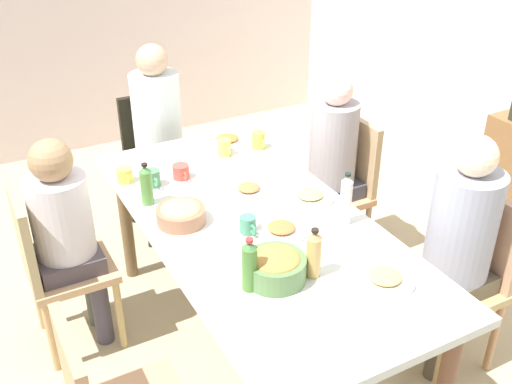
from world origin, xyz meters
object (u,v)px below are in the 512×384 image
object	(u,v)px
plate_3	(309,196)
cup_5	(125,175)
bowl_1	(181,214)
person_0	(331,157)
plate_1	(385,279)
cup_2	(258,140)
person_1	(458,239)
cup_4	(153,178)
chair_4	(156,155)
bottle_2	(346,200)
chair_2	(52,262)
plate_4	(249,190)
bowl_0	(275,267)
bottle_0	(314,254)
chair_1	(465,272)
person_4	(158,126)
bottle_3	(250,265)
plate_2	(227,140)
cup_3	(181,172)
person_2	(66,227)
chair_0	(341,183)
plate_0	(281,230)
cup_0	(224,148)
cup_1	(248,225)
bottle_1	(146,185)
dining_table	(256,236)

from	to	relation	value
plate_3	cup_5	size ratio (longest dim) A/B	2.01
bowl_1	cup_5	bearing A→B (deg)	-167.84
person_0	plate_1	distance (m)	1.25
cup_2	person_1	bearing A→B (deg)	18.18
plate_1	cup_4	distance (m)	1.28
chair_4	cup_5	xyz separation A→B (m)	(0.74, -0.41, 0.30)
plate_1	bottle_2	bearing A→B (deg)	165.45
chair_2	plate_4	size ratio (longest dim) A/B	4.44
bottle_2	bowl_0	bearing A→B (deg)	-66.60
bottle_0	plate_3	bearing A→B (deg)	148.58
chair_1	person_4	bearing A→B (deg)	-154.60
chair_1	bottle_3	size ratio (longest dim) A/B	3.93
plate_2	bottle_3	world-z (taller)	bottle_3
person_0	plate_3	world-z (taller)	person_0
cup_3	bottle_3	bearing A→B (deg)	-6.35
person_1	chair_2	size ratio (longest dim) A/B	1.37
person_2	cup_4	distance (m)	0.48
person_1	plate_4	distance (m)	1.01
chair_4	chair_0	bearing A→B (deg)	44.04
plate_0	bottle_0	xyz separation A→B (m)	(0.32, -0.05, 0.09)
cup_5	bottle_0	xyz separation A→B (m)	(1.11, 0.42, 0.07)
chair_1	person_0	bearing A→B (deg)	-174.74
cup_2	chair_4	bearing A→B (deg)	-152.10
plate_2	bottle_3	xyz separation A→B (m)	(1.25, -0.51, 0.09)
bowl_1	bottle_0	xyz separation A→B (m)	(0.61, 0.31, 0.06)
plate_3	cup_0	world-z (taller)	cup_0
person_1	cup_0	size ratio (longest dim) A/B	11.25
chair_2	person_2	distance (m)	0.20
plate_1	bowl_1	size ratio (longest dim) A/B	1.05
bowl_0	cup_4	size ratio (longest dim) A/B	2.11
chair_0	cup_0	bearing A→B (deg)	-104.86
person_2	bowl_0	bearing A→B (deg)	34.22
person_1	plate_4	size ratio (longest dim) A/B	6.08
bowl_1	chair_1	bearing A→B (deg)	60.65
plate_0	cup_2	bearing A→B (deg)	158.23
cup_5	plate_2	bearing A→B (deg)	105.44
plate_1	plate_4	xyz separation A→B (m)	(-0.88, -0.14, -0.00)
cup_5	cup_1	bearing A→B (deg)	25.13
cup_4	plate_4	bearing A→B (deg)	53.89
cup_0	cup_4	size ratio (longest dim) A/B	0.95
person_2	plate_3	world-z (taller)	person_2
bottle_1	plate_4	bearing A→B (deg)	74.45
cup_0	plate_0	bearing A→B (deg)	-8.04
plate_4	plate_3	bearing A→B (deg)	49.34
bottle_0	chair_2	bearing A→B (deg)	-138.29
chair_0	chair_4	distance (m)	1.22
chair_4	bowl_0	world-z (taller)	chair_4
dining_table	bowl_1	distance (m)	0.36
chair_2	bottle_3	bearing A→B (deg)	33.08
chair_4	plate_0	bearing A→B (deg)	1.97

